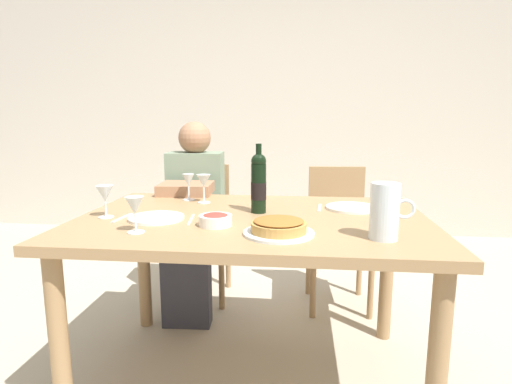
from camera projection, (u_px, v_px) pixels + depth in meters
The scene contains 20 objects.
ground_plane at pixel (253, 375), 1.93m from camera, with size 8.00×8.00×0.00m, color #B2A893.
back_wall at pixel (282, 96), 4.19m from camera, with size 8.00×0.10×2.80m, color beige.
dining_table at pixel (253, 237), 1.81m from camera, with size 1.50×1.00×0.76m.
wine_bottle at pixel (259, 183), 1.85m from camera, with size 0.07×0.07×0.31m.
water_pitcher at pixel (385, 215), 1.45m from camera, with size 0.16×0.10×0.20m.
baked_tart at pixel (279, 227), 1.52m from camera, with size 0.26×0.26×0.06m.
salad_bowl at pixel (216, 219), 1.64m from camera, with size 0.13×0.13×0.05m.
wine_glass_left_diner at pixel (188, 182), 2.14m from camera, with size 0.06×0.06×0.14m.
wine_glass_right_diner at pixel (105, 195), 1.76m from camera, with size 0.07×0.07×0.14m.
wine_glass_centre at pixel (204, 182), 2.07m from camera, with size 0.07×0.07×0.14m.
wine_glass_spare at pixel (135, 207), 1.53m from camera, with size 0.07×0.07×0.14m.
dinner_plate_left_setting at pixel (156, 218), 1.75m from camera, with size 0.23×0.23×0.01m, color white.
dinner_plate_right_setting at pixel (352, 208), 1.95m from camera, with size 0.24×0.24×0.01m, color white.
fork_left_setting at pixel (122, 218), 1.76m from camera, with size 0.16×0.01×0.01m, color silver.
knife_left_setting at pixel (191, 220), 1.73m from camera, with size 0.18×0.01×0.01m, color silver.
knife_right_setting at pixel (384, 209), 1.93m from camera, with size 0.18×0.01×0.01m, color silver.
spoon_right_setting at pixel (320, 208), 1.96m from camera, with size 0.16×0.01×0.01m, color silver.
chair_left at pixel (201, 222), 2.77m from camera, with size 0.42×0.42×0.87m.
diner_left at pixel (193, 212), 2.52m from camera, with size 0.35×0.52×1.16m.
chair_right at pixel (337, 227), 2.65m from camera, with size 0.42×0.42×0.87m.
Camera 1 is at (0.20, -1.74, 1.18)m, focal length 29.11 mm.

